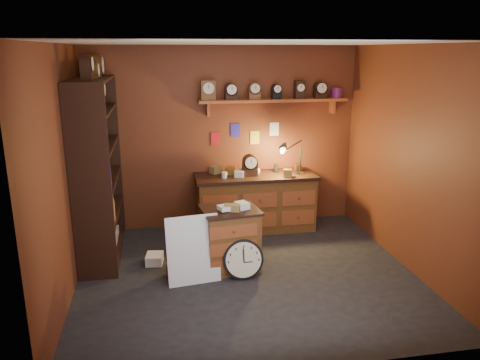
% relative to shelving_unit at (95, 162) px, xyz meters
% --- Properties ---
extents(floor, '(4.00, 4.00, 0.00)m').
position_rel_shelving_unit_xyz_m(floor, '(1.79, -0.98, -1.25)').
color(floor, black).
rests_on(floor, ground).
extents(room_shell, '(4.02, 3.62, 2.71)m').
position_rel_shelving_unit_xyz_m(room_shell, '(1.84, -0.87, 0.47)').
color(room_shell, brown).
rests_on(room_shell, ground).
extents(shelving_unit, '(0.47, 1.60, 2.58)m').
position_rel_shelving_unit_xyz_m(shelving_unit, '(0.00, 0.00, 0.00)').
color(shelving_unit, black).
rests_on(shelving_unit, ground).
extents(workbench, '(1.79, 0.66, 1.36)m').
position_rel_shelving_unit_xyz_m(workbench, '(2.21, 0.49, -0.78)').
color(workbench, brown).
rests_on(workbench, ground).
extents(low_cabinet, '(0.74, 0.65, 0.86)m').
position_rel_shelving_unit_xyz_m(low_cabinet, '(1.62, -0.74, -0.83)').
color(low_cabinet, brown).
rests_on(low_cabinet, ground).
extents(big_round_clock, '(0.48, 0.16, 0.49)m').
position_rel_shelving_unit_xyz_m(big_round_clock, '(1.73, -1.04, -1.02)').
color(big_round_clock, black).
rests_on(big_round_clock, ground).
extents(white_panel, '(0.63, 0.25, 0.82)m').
position_rel_shelving_unit_xyz_m(white_panel, '(1.14, -1.03, -1.25)').
color(white_panel, silver).
rests_on(white_panel, ground).
extents(mini_fridge, '(0.59, 0.61, 0.48)m').
position_rel_shelving_unit_xyz_m(mini_fridge, '(1.81, 0.31, -1.01)').
color(mini_fridge, silver).
rests_on(mini_fridge, ground).
extents(floor_box_a, '(0.33, 0.31, 0.16)m').
position_rel_shelving_unit_xyz_m(floor_box_a, '(0.98, -0.84, -1.18)').
color(floor_box_a, olive).
rests_on(floor_box_a, ground).
extents(floor_box_b, '(0.24, 0.27, 0.12)m').
position_rel_shelving_unit_xyz_m(floor_box_b, '(0.69, -0.45, -1.19)').
color(floor_box_b, white).
rests_on(floor_box_b, ground).
extents(floor_box_c, '(0.27, 0.25, 0.17)m').
position_rel_shelving_unit_xyz_m(floor_box_c, '(1.40, -0.88, -1.17)').
color(floor_box_c, olive).
rests_on(floor_box_c, ground).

